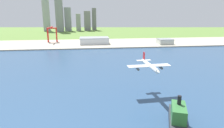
% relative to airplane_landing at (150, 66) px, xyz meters
% --- Properties ---
extents(ground_plane, '(2400.00, 2400.00, 0.00)m').
position_rel_airplane_landing_xyz_m(ground_plane, '(-29.21, 134.58, -30.64)').
color(ground_plane, olive).
extents(water_bay, '(840.00, 360.00, 0.15)m').
position_rel_airplane_landing_xyz_m(water_bay, '(-29.21, 74.58, -30.57)').
color(water_bay, '#2D4C70').
rests_on(water_bay, ground).
extents(industrial_pier, '(840.00, 140.00, 2.50)m').
position_rel_airplane_landing_xyz_m(industrial_pier, '(-29.21, 324.58, -29.39)').
color(industrial_pier, '#ABA391').
rests_on(industrial_pier, ground).
extents(airplane_landing, '(43.59, 45.99, 13.92)m').
position_rel_airplane_landing_xyz_m(airplane_landing, '(0.00, 0.00, 0.00)').
color(airplane_landing, silver).
extents(container_barge, '(31.48, 57.85, 24.75)m').
position_rel_airplane_landing_xyz_m(container_barge, '(1.14, -66.49, -23.85)').
color(container_barge, '#2D3338').
rests_on(container_barge, water_bay).
extents(port_crane_red, '(24.33, 35.56, 39.95)m').
position_rel_airplane_landing_xyz_m(port_crane_red, '(-150.61, 351.37, 0.31)').
color(port_crane_red, red).
rests_on(port_crane_red, industrial_pier).
extents(warehouse_main, '(70.89, 40.92, 15.44)m').
position_rel_airplane_landing_xyz_m(warehouse_main, '(-43.79, 314.99, -20.40)').
color(warehouse_main, white).
rests_on(warehouse_main, industrial_pier).
extents(warehouse_annex, '(34.83, 30.19, 12.66)m').
position_rel_airplane_landing_xyz_m(warehouse_annex, '(128.66, 289.11, -21.79)').
color(warehouse_annex, silver).
rests_on(warehouse_annex, industrial_pier).
extents(distant_skyline, '(211.59, 68.22, 151.29)m').
position_rel_airplane_landing_xyz_m(distant_skyline, '(-136.38, 658.41, 27.10)').
color(distant_skyline, '#9DA3A5').
rests_on(distant_skyline, ground).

